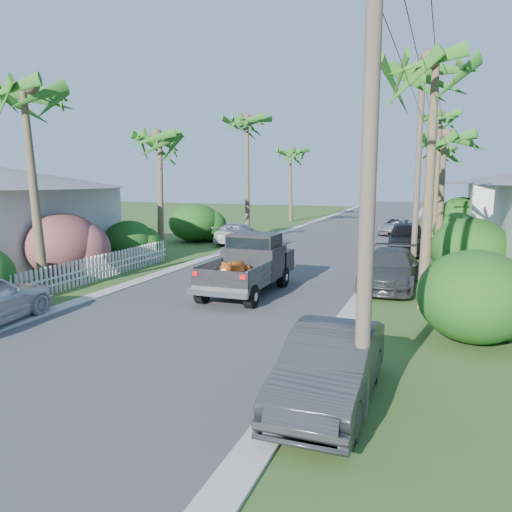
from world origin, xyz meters
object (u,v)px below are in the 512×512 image
at_px(palm_l_b, 159,135).
at_px(palm_l_c, 247,119).
at_px(pickup_truck, 251,264).
at_px(palm_r_c, 440,115).
at_px(palm_l_a, 27,88).
at_px(parked_car_rd, 395,227).
at_px(utility_pole_a, 370,143).
at_px(utility_pole_c, 429,169).
at_px(palm_l_d, 291,150).
at_px(utility_pole_b, 418,165).
at_px(palm_r_d, 445,148).
at_px(parked_car_rm, 390,269).
at_px(parked_car_rf, 407,238).
at_px(parked_car_lf, 238,234).
at_px(palm_r_a, 436,61).
at_px(parked_car_rn, 330,367).
at_px(utility_pole_d, 434,172).
at_px(palm_r_b, 445,136).

height_order(palm_l_b, palm_l_c, palm_l_c).
height_order(pickup_truck, palm_r_c, palm_r_c).
distance_m(pickup_truck, palm_l_a, 9.43).
xyz_separation_m(parked_car_rd, utility_pole_a, (2.00, -28.38, 4.02)).
bearing_deg(palm_l_a, utility_pole_c, 64.73).
height_order(palm_l_d, utility_pole_b, utility_pole_b).
xyz_separation_m(pickup_truck, palm_r_d, (6.08, 33.83, 5.73)).
height_order(parked_car_rm, palm_r_c, palm_r_c).
bearing_deg(parked_car_rf, palm_l_c, 152.46).
bearing_deg(palm_r_c, parked_car_rf, -97.96).
distance_m(palm_l_b, palm_r_c, 19.21).
relative_size(parked_car_lf, palm_l_c, 0.47).
relative_size(parked_car_lf, palm_r_c, 0.46).
bearing_deg(palm_l_a, palm_r_a, 13.50).
relative_size(parked_car_rn, parked_car_lf, 0.96).
bearing_deg(palm_l_c, utility_pole_d, 61.08).
height_order(parked_car_rf, palm_r_d, palm_r_d).
height_order(palm_l_a, palm_l_b, palm_l_a).
xyz_separation_m(parked_car_rn, utility_pole_c, (0.60, 29.72, 3.91)).
bearing_deg(utility_pole_b, palm_r_b, 63.43).
distance_m(parked_car_rd, utility_pole_a, 28.73).
xyz_separation_m(parked_car_lf, palm_r_c, (11.20, 8.10, 7.48)).
relative_size(utility_pole_a, utility_pole_b, 1.00).
height_order(parked_car_rd, palm_r_a, palm_r_a).
bearing_deg(palm_l_a, palm_l_d, 90.55).
bearing_deg(palm_r_c, palm_l_c, -161.85).
bearing_deg(palm_r_a, parked_car_lf, 133.51).
distance_m(parked_car_lf, palm_l_a, 16.23).
height_order(parked_car_rm, palm_r_d, palm_r_d).
relative_size(pickup_truck, parked_car_rn, 1.23).
height_order(palm_l_d, utility_pole_c, utility_pole_c).
distance_m(parked_car_rn, palm_r_c, 28.72).
relative_size(parked_car_rd, utility_pole_d, 0.46).
bearing_deg(palm_r_b, utility_pole_c, 94.40).
bearing_deg(parked_car_rn, palm_r_c, 87.38).
bearing_deg(parked_car_lf, utility_pole_d, -111.99).
distance_m(parked_car_rn, palm_l_c, 27.13).
bearing_deg(palm_r_d, utility_pole_a, -91.23).
distance_m(pickup_truck, palm_r_a, 8.70).
bearing_deg(palm_l_a, utility_pole_a, -22.96).
distance_m(pickup_truck, parked_car_rf, 12.14).
distance_m(parked_car_rd, palm_r_a, 21.66).
xyz_separation_m(parked_car_rm, utility_pole_d, (0.60, 34.42, 3.90)).
bearing_deg(pickup_truck, palm_r_d, 79.82).
bearing_deg(parked_car_rn, palm_l_b, 130.55).
height_order(parked_car_lf, palm_l_d, palm_l_d).
bearing_deg(palm_l_d, palm_r_c, -32.21).
height_order(parked_car_rn, palm_l_d, palm_l_d).
bearing_deg(palm_r_d, utility_pole_d, 106.70).
xyz_separation_m(parked_car_rd, palm_l_b, (-10.40, -14.38, 5.57)).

